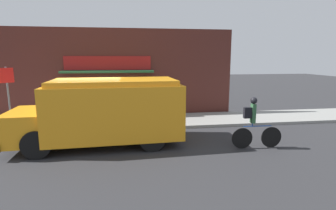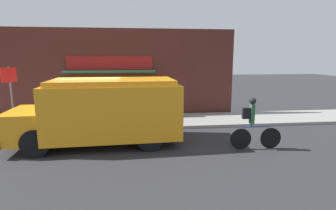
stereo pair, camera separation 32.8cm
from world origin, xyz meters
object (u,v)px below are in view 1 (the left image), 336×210
(school_bus, at_px, (106,111))
(cyclist, at_px, (254,124))
(trash_bin, at_px, (137,110))
(stop_sign_post, at_px, (7,87))

(school_bus, height_order, cyclist, school_bus)
(cyclist, bearing_deg, trash_bin, 134.01)
(cyclist, height_order, trash_bin, cyclist)
(school_bus, bearing_deg, cyclist, -15.20)
(stop_sign_post, distance_m, trash_bin, 5.41)
(cyclist, relative_size, stop_sign_post, 0.69)
(school_bus, relative_size, trash_bin, 6.23)
(school_bus, xyz_separation_m, trash_bin, (1.16, 3.02, -0.61))
(school_bus, distance_m, cyclist, 5.08)
(school_bus, relative_size, cyclist, 3.31)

